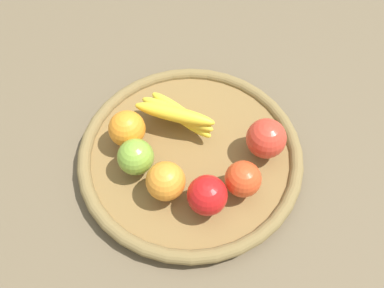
% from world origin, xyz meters
% --- Properties ---
extents(ground_plane, '(2.40, 2.40, 0.00)m').
position_xyz_m(ground_plane, '(0.00, 0.00, 0.00)').
color(ground_plane, brown).
rests_on(ground_plane, ground).
extents(basket, '(0.43, 0.43, 0.04)m').
position_xyz_m(basket, '(0.00, 0.00, 0.02)').
color(basket, brown).
rests_on(basket, ground_plane).
extents(banana_bunch, '(0.13, 0.16, 0.06)m').
position_xyz_m(banana_bunch, '(0.06, 0.02, 0.07)').
color(banana_bunch, yellow).
rests_on(banana_bunch, basket).
extents(orange_0, '(0.09, 0.09, 0.07)m').
position_xyz_m(orange_0, '(0.03, 0.12, 0.07)').
color(orange_0, orange).
rests_on(orange_0, basket).
extents(apple_2, '(0.08, 0.08, 0.06)m').
position_xyz_m(apple_2, '(-0.08, -0.09, 0.07)').
color(apple_2, '#D2431E').
rests_on(apple_2, basket).
extents(apple_3, '(0.09, 0.09, 0.07)m').
position_xyz_m(apple_3, '(-0.11, -0.03, 0.07)').
color(apple_3, red).
rests_on(apple_3, basket).
extents(orange_1, '(0.09, 0.09, 0.07)m').
position_xyz_m(orange_1, '(-0.09, 0.04, 0.07)').
color(orange_1, orange).
rests_on(orange_1, basket).
extents(apple_0, '(0.08, 0.08, 0.07)m').
position_xyz_m(apple_0, '(0.00, -0.14, 0.08)').
color(apple_0, red).
rests_on(apple_0, basket).
extents(apple_1, '(0.09, 0.09, 0.07)m').
position_xyz_m(apple_1, '(-0.04, 0.10, 0.07)').
color(apple_1, olive).
rests_on(apple_1, basket).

